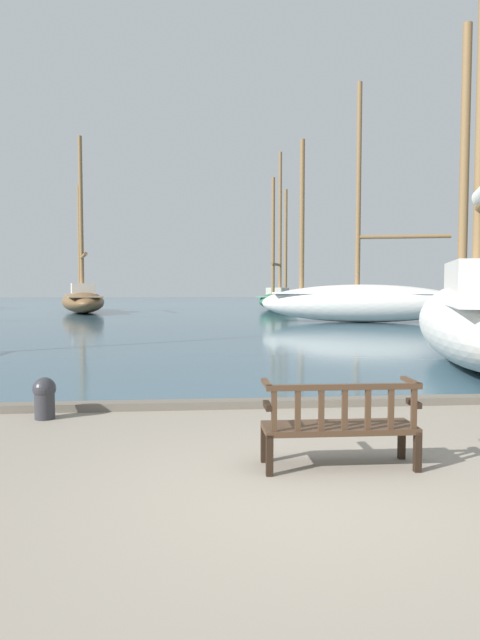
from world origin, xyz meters
name	(u,v)px	position (x,y,z in m)	size (l,w,h in m)	color
ground_plane	(312,498)	(0.00, 0.00, 0.00)	(160.00, 160.00, 0.00)	gray
harbor_water	(202,307)	(0.00, 44.00, 0.04)	(100.00, 80.00, 0.08)	#385666
quay_edge_kerb	(260,403)	(0.00, 3.85, 0.06)	(40.00, 0.30, 0.12)	#675F54
park_bench	(340,424)	(0.46, 0.80, 0.47)	(1.60, 0.53, 0.92)	black
sailboat_centre_channel	(479,313)	(5.57, 7.66, 1.27)	(5.73, 10.33, 12.02)	silver
sailboat_outer_port	(279,296)	(5.93, 39.33, 1.06)	(5.50, 10.90, 12.19)	#2D6647
sailboat_nearest_port	(83,298)	(-8.28, 34.26, 1.04)	(4.89, 10.22, 11.80)	brown
sailboat_outer_starboard	(362,301)	(7.44, 22.69, 1.16)	(10.34, 4.93, 11.72)	silver
mooring_bollard	(45,396)	(-3.17, 3.34, 0.33)	(0.33, 0.33, 0.60)	#2D2D33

